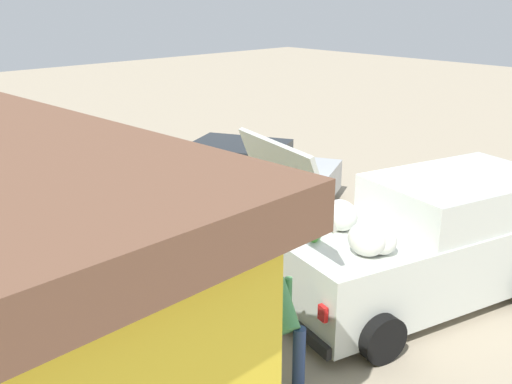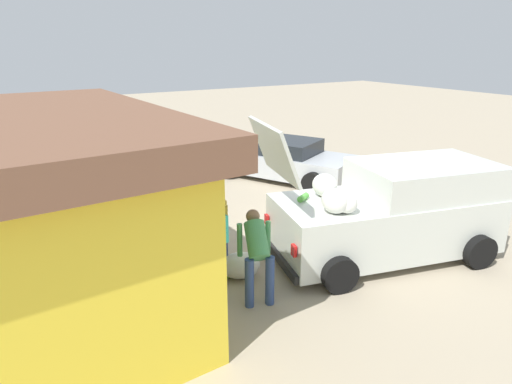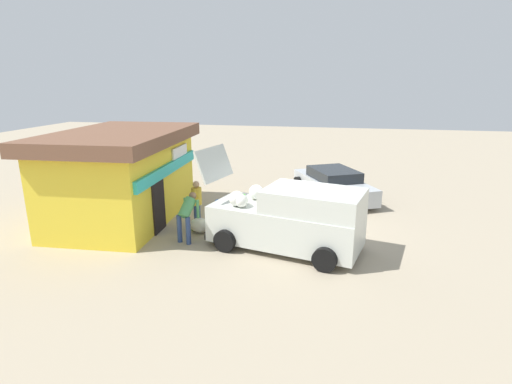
{
  "view_description": "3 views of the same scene",
  "coord_description": "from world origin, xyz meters",
  "px_view_note": "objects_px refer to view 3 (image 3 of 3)",
  "views": [
    {
      "loc": [
        -6.06,
        7.4,
        4.5
      ],
      "look_at": [
        0.94,
        0.87,
        1.24
      ],
      "focal_mm": 41.41,
      "sensor_mm": 36.0,
      "label": 1
    },
    {
      "loc": [
        -7.4,
        6.48,
        4.09
      ],
      "look_at": [
        0.8,
        1.54,
        0.84
      ],
      "focal_mm": 31.01,
      "sensor_mm": 36.0,
      "label": 2
    },
    {
      "loc": [
        -12.72,
        -1.17,
        4.79
      ],
      "look_at": [
        0.67,
        1.51,
        0.96
      ],
      "focal_mm": 28.07,
      "sensor_mm": 36.0,
      "label": 3
    }
  ],
  "objects_px": {
    "storefront_bar": "(123,174)",
    "parked_sedan": "(333,184)",
    "delivery_van": "(290,218)",
    "customer_bending": "(187,213)",
    "vendor_standing": "(197,201)",
    "paint_bucket": "(219,205)",
    "unloaded_banana_pile": "(200,225)"
  },
  "relations": [
    {
      "from": "customer_bending",
      "to": "unloaded_banana_pile",
      "type": "bearing_deg",
      "value": -7.69
    },
    {
      "from": "storefront_bar",
      "to": "unloaded_banana_pile",
      "type": "bearing_deg",
      "value": -104.17
    },
    {
      "from": "delivery_van",
      "to": "customer_bending",
      "type": "xyz_separation_m",
      "value": [
        -0.03,
        3.14,
        -0.03
      ]
    },
    {
      "from": "delivery_van",
      "to": "customer_bending",
      "type": "bearing_deg",
      "value": 90.6
    },
    {
      "from": "delivery_van",
      "to": "vendor_standing",
      "type": "height_order",
      "value": "delivery_van"
    },
    {
      "from": "storefront_bar",
      "to": "unloaded_banana_pile",
      "type": "height_order",
      "value": "storefront_bar"
    },
    {
      "from": "paint_bucket",
      "to": "customer_bending",
      "type": "bearing_deg",
      "value": 178.54
    },
    {
      "from": "vendor_standing",
      "to": "customer_bending",
      "type": "distance_m",
      "value": 1.2
    },
    {
      "from": "vendor_standing",
      "to": "customer_bending",
      "type": "xyz_separation_m",
      "value": [
        -1.19,
        -0.11,
        -0.02
      ]
    },
    {
      "from": "storefront_bar",
      "to": "paint_bucket",
      "type": "relative_size",
      "value": 16.5
    },
    {
      "from": "delivery_van",
      "to": "unloaded_banana_pile",
      "type": "height_order",
      "value": "delivery_van"
    },
    {
      "from": "parked_sedan",
      "to": "paint_bucket",
      "type": "xyz_separation_m",
      "value": [
        -2.45,
        4.22,
        -0.41
      ]
    },
    {
      "from": "customer_bending",
      "to": "vendor_standing",
      "type": "bearing_deg",
      "value": 5.29
    },
    {
      "from": "customer_bending",
      "to": "paint_bucket",
      "type": "distance_m",
      "value": 3.2
    },
    {
      "from": "customer_bending",
      "to": "unloaded_banana_pile",
      "type": "distance_m",
      "value": 1.05
    },
    {
      "from": "storefront_bar",
      "to": "delivery_van",
      "type": "distance_m",
      "value": 6.28
    },
    {
      "from": "storefront_bar",
      "to": "vendor_standing",
      "type": "height_order",
      "value": "storefront_bar"
    },
    {
      "from": "unloaded_banana_pile",
      "to": "paint_bucket",
      "type": "distance_m",
      "value": 2.33
    },
    {
      "from": "storefront_bar",
      "to": "delivery_van",
      "type": "height_order",
      "value": "storefront_bar"
    },
    {
      "from": "parked_sedan",
      "to": "vendor_standing",
      "type": "xyz_separation_m",
      "value": [
        -4.38,
        4.41,
        0.32
      ]
    },
    {
      "from": "parked_sedan",
      "to": "paint_bucket",
      "type": "relative_size",
      "value": 12.32
    },
    {
      "from": "storefront_bar",
      "to": "parked_sedan",
      "type": "distance_m",
      "value": 8.32
    },
    {
      "from": "unloaded_banana_pile",
      "to": "storefront_bar",
      "type": "bearing_deg",
      "value": 75.83
    },
    {
      "from": "customer_bending",
      "to": "paint_bucket",
      "type": "bearing_deg",
      "value": -1.46
    },
    {
      "from": "customer_bending",
      "to": "storefront_bar",
      "type": "bearing_deg",
      "value": 61.98
    },
    {
      "from": "storefront_bar",
      "to": "parked_sedan",
      "type": "bearing_deg",
      "value": -60.9
    },
    {
      "from": "delivery_van",
      "to": "customer_bending",
      "type": "distance_m",
      "value": 3.14
    },
    {
      "from": "vendor_standing",
      "to": "paint_bucket",
      "type": "bearing_deg",
      "value": -5.62
    },
    {
      "from": "vendor_standing",
      "to": "paint_bucket",
      "type": "height_order",
      "value": "vendor_standing"
    },
    {
      "from": "parked_sedan",
      "to": "unloaded_banana_pile",
      "type": "xyz_separation_m",
      "value": [
        -4.78,
        4.19,
        -0.38
      ]
    },
    {
      "from": "delivery_van",
      "to": "paint_bucket",
      "type": "distance_m",
      "value": 4.41
    },
    {
      "from": "parked_sedan",
      "to": "vendor_standing",
      "type": "height_order",
      "value": "vendor_standing"
    }
  ]
}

